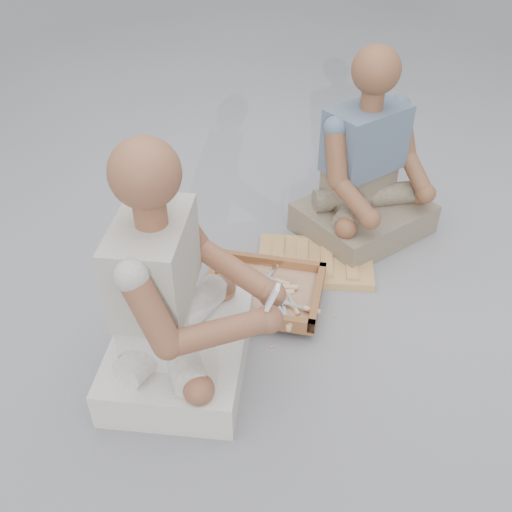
% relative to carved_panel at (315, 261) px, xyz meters
% --- Properties ---
extents(ground, '(60.00, 60.00, 0.00)m').
position_rel_carved_panel_xyz_m(ground, '(-0.14, -0.54, -0.02)').
color(ground, gray).
rests_on(ground, ground).
extents(carved_panel, '(0.57, 0.41, 0.04)m').
position_rel_carved_panel_xyz_m(carved_panel, '(0.00, 0.00, 0.00)').
color(carved_panel, '#AF7A43').
rests_on(carved_panel, ground).
extents(tool_tray, '(0.52, 0.42, 0.07)m').
position_rel_carved_panel_xyz_m(tool_tray, '(-0.20, -0.30, 0.04)').
color(tool_tray, brown).
rests_on(tool_tray, carved_panel).
extents(chisel_0, '(0.21, 0.09, 0.02)m').
position_rel_carved_panel_xyz_m(chisel_0, '(-0.14, -0.24, 0.05)').
color(chisel_0, white).
rests_on(chisel_0, tool_tray).
extents(chisel_1, '(0.15, 0.18, 0.02)m').
position_rel_carved_panel_xyz_m(chisel_1, '(-0.16, -0.40, 0.05)').
color(chisel_1, white).
rests_on(chisel_1, tool_tray).
extents(chisel_2, '(0.17, 0.17, 0.02)m').
position_rel_carved_panel_xyz_m(chisel_2, '(-0.24, -0.43, 0.05)').
color(chisel_2, white).
rests_on(chisel_2, tool_tray).
extents(chisel_3, '(0.08, 0.22, 0.02)m').
position_rel_carved_panel_xyz_m(chisel_3, '(-0.16, -0.12, 0.05)').
color(chisel_3, white).
rests_on(chisel_3, tool_tray).
extents(chisel_4, '(0.08, 0.22, 0.02)m').
position_rel_carved_panel_xyz_m(chisel_4, '(-0.07, -0.47, 0.05)').
color(chisel_4, white).
rests_on(chisel_4, tool_tray).
extents(chisel_5, '(0.22, 0.06, 0.02)m').
position_rel_carved_panel_xyz_m(chisel_5, '(0.00, -0.40, 0.06)').
color(chisel_5, white).
rests_on(chisel_5, tool_tray).
extents(chisel_6, '(0.20, 0.12, 0.02)m').
position_rel_carved_panel_xyz_m(chisel_6, '(-0.09, -0.37, 0.05)').
color(chisel_6, white).
rests_on(chisel_6, tool_tray).
extents(chisel_7, '(0.22, 0.05, 0.02)m').
position_rel_carved_panel_xyz_m(chisel_7, '(-0.12, -0.30, 0.05)').
color(chisel_7, white).
rests_on(chisel_7, tool_tray).
extents(chisel_8, '(0.22, 0.03, 0.02)m').
position_rel_carved_panel_xyz_m(chisel_8, '(-0.11, -0.27, 0.06)').
color(chisel_8, white).
rests_on(chisel_8, tool_tray).
extents(chisel_9, '(0.11, 0.21, 0.02)m').
position_rel_carved_panel_xyz_m(chisel_9, '(-0.05, -0.38, 0.05)').
color(chisel_9, white).
rests_on(chisel_9, tool_tray).
extents(chisel_10, '(0.13, 0.20, 0.02)m').
position_rel_carved_panel_xyz_m(chisel_10, '(-0.08, -0.46, 0.06)').
color(chisel_10, white).
rests_on(chisel_10, tool_tray).
extents(wood_chip_0, '(0.02, 0.02, 0.00)m').
position_rel_carved_panel_xyz_m(wood_chip_0, '(0.04, 0.08, -0.02)').
color(wood_chip_0, tan).
rests_on(wood_chip_0, ground).
extents(wood_chip_1, '(0.02, 0.02, 0.00)m').
position_rel_carved_panel_xyz_m(wood_chip_1, '(0.12, -0.34, -0.02)').
color(wood_chip_1, tan).
rests_on(wood_chip_1, ground).
extents(wood_chip_2, '(0.02, 0.02, 0.00)m').
position_rel_carved_panel_xyz_m(wood_chip_2, '(-0.29, -0.08, -0.02)').
color(wood_chip_2, tan).
rests_on(wood_chip_2, ground).
extents(wood_chip_3, '(0.02, 0.02, 0.00)m').
position_rel_carved_panel_xyz_m(wood_chip_3, '(-0.25, -0.35, -0.02)').
color(wood_chip_3, tan).
rests_on(wood_chip_3, ground).
extents(wood_chip_4, '(0.02, 0.02, 0.00)m').
position_rel_carved_panel_xyz_m(wood_chip_4, '(-0.08, -0.10, -0.02)').
color(wood_chip_4, tan).
rests_on(wood_chip_4, ground).
extents(wood_chip_5, '(0.02, 0.02, 0.00)m').
position_rel_carved_panel_xyz_m(wood_chip_5, '(-0.09, 0.07, -0.02)').
color(wood_chip_5, tan).
rests_on(wood_chip_5, ground).
extents(wood_chip_6, '(0.02, 0.02, 0.00)m').
position_rel_carved_panel_xyz_m(wood_chip_6, '(-0.30, -0.00, -0.02)').
color(wood_chip_6, tan).
rests_on(wood_chip_6, ground).
extents(wood_chip_7, '(0.02, 0.02, 0.00)m').
position_rel_carved_panel_xyz_m(wood_chip_7, '(-0.08, -0.04, -0.02)').
color(wood_chip_7, tan).
rests_on(wood_chip_7, ground).
extents(wood_chip_8, '(0.02, 0.02, 0.00)m').
position_rel_carved_panel_xyz_m(wood_chip_8, '(-0.12, -0.57, -0.02)').
color(wood_chip_8, tan).
rests_on(wood_chip_8, ground).
extents(craftsman, '(0.66, 0.65, 0.96)m').
position_rel_carved_panel_xyz_m(craftsman, '(-0.45, -0.73, 0.31)').
color(craftsman, silver).
rests_on(craftsman, ground).
extents(companion, '(0.76, 0.76, 0.93)m').
position_rel_carved_panel_xyz_m(companion, '(0.20, 0.33, 0.29)').
color(companion, gray).
rests_on(companion, ground).
extents(mobile_phone, '(0.05, 0.04, 0.10)m').
position_rel_carved_panel_xyz_m(mobile_phone, '(-0.09, -0.77, 0.43)').
color(mobile_phone, white).
rests_on(mobile_phone, craftsman).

